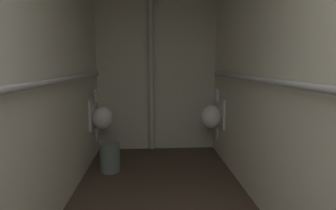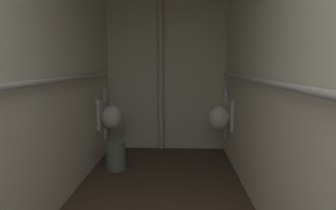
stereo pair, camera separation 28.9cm
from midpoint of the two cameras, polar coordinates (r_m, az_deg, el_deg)
The scene contains 9 objects.
wall_left at distance 2.55m, azimuth -27.92°, elevation 6.05°, with size 0.06×4.38×2.68m, color silver.
wall_right at distance 2.50m, azimuth 18.48°, elevation 6.58°, with size 0.06×4.38×2.68m, color silver.
wall_back at distance 4.48m, azimuth -4.29°, elevation 7.64°, with size 2.04×0.06×2.68m, color silver.
urinal_left_mid at distance 4.09m, azimuth -15.74°, elevation -2.49°, with size 0.32×0.30×0.76m.
urinal_right_mid at distance 4.04m, azimuth 7.30°, elevation -2.35°, with size 0.32×0.30×0.76m.
supply_pipe_left at distance 2.51m, azimuth -25.93°, elevation 4.43°, with size 0.06×3.66×0.06m.
supply_pipe_right at distance 2.48m, azimuth 16.39°, elevation 4.89°, with size 0.06×3.60×0.06m.
standpipe_back_wall at distance 4.38m, azimuth -5.46°, elevation 7.61°, with size 0.08×0.08×2.63m, color beige.
waste_bin at distance 3.76m, azimuth -14.20°, elevation -10.64°, with size 0.26×0.26×0.38m, color slate.
Camera 1 is at (-0.09, -0.19, 1.41)m, focal length 29.18 mm.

